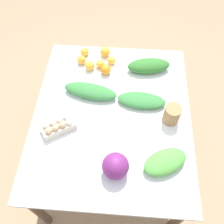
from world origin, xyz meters
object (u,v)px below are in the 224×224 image
(greens_bunch_dandelion, at_px, (90,91))
(orange_3, at_px, (111,60))
(cabbage_purple, at_px, (115,166))
(paper_bag, at_px, (172,114))
(egg_carton, at_px, (58,126))
(greens_bunch_beet_tops, at_px, (141,100))
(orange_2, at_px, (85,52))
(greens_bunch_chard, at_px, (149,66))
(orange_5, at_px, (100,64))
(greens_bunch_scallion, at_px, (165,162))
(orange_4, at_px, (81,60))
(orange_0, at_px, (90,66))
(orange_6, at_px, (106,70))
(orange_1, at_px, (105,52))

(greens_bunch_dandelion, xyz_separation_m, orange_3, (-0.32, 0.13, -0.01))
(cabbage_purple, relative_size, paper_bag, 1.18)
(egg_carton, bearing_deg, greens_bunch_dandelion, -152.07)
(greens_bunch_beet_tops, xyz_separation_m, greens_bunch_dandelion, (-0.05, -0.37, 0.01))
(greens_bunch_beet_tops, xyz_separation_m, orange_2, (-0.46, -0.47, 0.00))
(greens_bunch_chard, distance_m, orange_5, 0.38)
(cabbage_purple, relative_size, greens_bunch_beet_tops, 0.47)
(orange_5, bearing_deg, egg_carton, -20.60)
(greens_bunch_beet_tops, distance_m, orange_2, 0.65)
(greens_bunch_scallion, bearing_deg, orange_4, -142.62)
(greens_bunch_chard, relative_size, orange_0, 4.33)
(paper_bag, xyz_separation_m, greens_bunch_beet_tops, (-0.13, -0.20, -0.04))
(orange_4, xyz_separation_m, orange_5, (0.03, 0.15, -0.00))
(paper_bag, height_order, greens_bunch_chard, paper_bag)
(greens_bunch_beet_tops, height_order, greens_bunch_chard, greens_bunch_chard)
(greens_bunch_chard, height_order, orange_5, greens_bunch_chard)
(greens_bunch_chard, height_order, orange_2, greens_bunch_chard)
(egg_carton, bearing_deg, orange_6, -149.53)
(greens_bunch_scallion, bearing_deg, orange_3, -155.08)
(greens_bunch_scallion, height_order, orange_0, greens_bunch_scallion)
(cabbage_purple, relative_size, egg_carton, 0.66)
(greens_bunch_beet_tops, bearing_deg, orange_4, -127.14)
(orange_1, bearing_deg, orange_2, -88.80)
(paper_bag, bearing_deg, orange_4, -125.72)
(orange_3, bearing_deg, orange_1, -145.61)
(cabbage_purple, bearing_deg, orange_6, -170.92)
(greens_bunch_chard, distance_m, orange_1, 0.38)
(cabbage_purple, height_order, greens_bunch_beet_tops, cabbage_purple)
(egg_carton, height_order, greens_bunch_beet_tops, egg_carton)
(greens_bunch_dandelion, distance_m, orange_4, 0.33)
(orange_3, xyz_separation_m, orange_6, (0.11, -0.04, 0.01))
(orange_0, bearing_deg, greens_bunch_chard, 92.87)
(greens_bunch_chard, distance_m, greens_bunch_dandelion, 0.50)
(orange_6, bearing_deg, orange_2, -135.12)
(orange_0, xyz_separation_m, orange_3, (-0.07, 0.16, -0.01))
(greens_bunch_beet_tops, xyz_separation_m, orange_5, (-0.33, -0.33, 0.00))
(cabbage_purple, distance_m, greens_bunch_beet_tops, 0.54)
(cabbage_purple, bearing_deg, greens_bunch_scallion, 101.93)
(egg_carton, relative_size, greens_bunch_beet_tops, 0.72)
(orange_4, relative_size, orange_5, 1.05)
(orange_5, bearing_deg, orange_6, 37.63)
(greens_bunch_scallion, height_order, orange_3, greens_bunch_scallion)
(orange_3, xyz_separation_m, orange_4, (0.01, -0.24, 0.00))
(greens_bunch_chard, bearing_deg, paper_bag, 18.16)
(greens_bunch_chard, distance_m, orange_3, 0.30)
(paper_bag, distance_m, orange_3, 0.67)
(cabbage_purple, bearing_deg, orange_4, -159.60)
(orange_0, bearing_deg, greens_bunch_beet_tops, 53.29)
(paper_bag, distance_m, greens_bunch_chard, 0.48)
(greens_bunch_dandelion, bearing_deg, greens_bunch_chard, 122.81)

